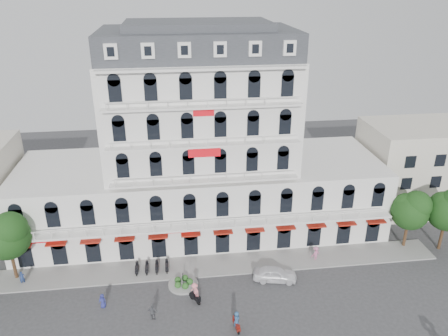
% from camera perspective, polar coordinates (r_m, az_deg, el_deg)
% --- Properties ---
extents(ground, '(120.00, 120.00, 0.00)m').
position_cam_1_polar(ground, '(44.05, -0.85, -19.65)').
color(ground, '#38383A').
rests_on(ground, ground).
extents(sidewalk, '(53.00, 4.00, 0.16)m').
position_cam_1_polar(sidewalk, '(50.87, -2.02, -12.64)').
color(sidewalk, gray).
rests_on(sidewalk, ground).
extents(main_building, '(45.00, 15.00, 25.80)m').
position_cam_1_polar(main_building, '(53.88, -3.08, 1.61)').
color(main_building, silver).
rests_on(main_building, ground).
extents(flank_building_east, '(14.00, 10.00, 12.00)m').
position_cam_1_polar(flank_building_east, '(66.25, 23.69, 0.20)').
color(flank_building_east, beige).
rests_on(flank_building_east, ground).
extents(traffic_island, '(3.20, 3.20, 1.60)m').
position_cam_1_polar(traffic_island, '(48.27, -5.35, -14.79)').
color(traffic_island, gray).
rests_on(traffic_island, ground).
extents(parked_scooter_row, '(4.40, 1.80, 1.10)m').
position_cam_1_polar(parked_scooter_row, '(50.73, -9.35, -13.23)').
color(parked_scooter_row, black).
rests_on(parked_scooter_row, ground).
extents(tree_west_inner, '(4.76, 4.76, 8.25)m').
position_cam_1_polar(tree_west_inner, '(51.14, -26.48, -7.73)').
color(tree_west_inner, '#382314').
rests_on(tree_west_inner, ground).
extents(tree_east_inner, '(4.40, 4.37, 7.57)m').
position_cam_1_polar(tree_east_inner, '(55.93, 23.23, -4.93)').
color(tree_east_inner, '#382314').
rests_on(tree_east_inner, ground).
extents(tree_east_outer, '(4.65, 4.65, 8.05)m').
position_cam_1_polar(tree_east_outer, '(57.14, 27.25, -4.72)').
color(tree_east_outer, '#382314').
rests_on(tree_east_outer, ground).
extents(parked_car, '(4.96, 2.81, 1.59)m').
position_cam_1_polar(parked_car, '(48.79, 6.67, -13.58)').
color(parked_car, white).
rests_on(parked_car, ground).
extents(rider_east, '(0.63, 1.70, 2.08)m').
position_cam_1_polar(rider_east, '(42.80, 1.65, -19.35)').
color(rider_east, maroon).
rests_on(rider_east, ground).
extents(rider_center, '(1.22, 1.47, 2.28)m').
position_cam_1_polar(rider_center, '(45.59, -3.83, -15.88)').
color(rider_center, black).
rests_on(rider_center, ground).
extents(pedestrian_left, '(0.86, 0.66, 1.55)m').
position_cam_1_polar(pedestrian_left, '(46.78, -15.58, -16.37)').
color(pedestrian_left, navy).
rests_on(pedestrian_left, ground).
extents(pedestrian_mid, '(1.12, 0.66, 1.78)m').
position_cam_1_polar(pedestrian_mid, '(44.35, -9.30, -18.10)').
color(pedestrian_mid, '#585A60').
rests_on(pedestrian_mid, ground).
extents(pedestrian_right, '(1.37, 1.14, 1.85)m').
position_cam_1_polar(pedestrian_right, '(52.38, 11.86, -10.88)').
color(pedestrian_right, '#BF658C').
rests_on(pedestrian_right, ground).
extents(pedestrian_far, '(0.69, 0.59, 1.59)m').
position_cam_1_polar(pedestrian_far, '(52.52, -24.85, -12.92)').
color(pedestrian_far, navy).
rests_on(pedestrian_far, ground).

